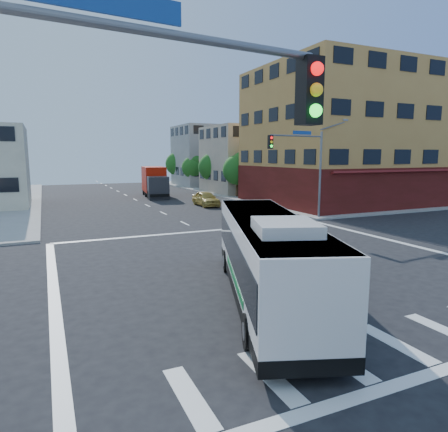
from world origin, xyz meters
name	(u,v)px	position (x,y,z in m)	size (l,w,h in m)	color
ground	(274,266)	(0.00, 0.00, 0.00)	(120.00, 120.00, 0.00)	black
sidewalk_ne	(347,187)	(35.00, 35.00, 0.07)	(50.00, 50.00, 0.15)	gray
corner_building_ne	(346,148)	(19.99, 18.48, 5.89)	(18.10, 15.44, 14.00)	#C08D45
building_east_near	(252,160)	(16.98, 33.98, 4.51)	(12.06, 10.06, 9.00)	#C4B196
building_east_far	(213,156)	(16.98, 47.98, 5.01)	(12.06, 10.06, 10.00)	#9B9B96
signal_mast_ne	(304,157)	(9.08, 10.62, 4.98)	(7.91, 1.13, 8.07)	slate
signal_mast_sw	(89,169)	(-9.08, -10.64, 4.98)	(7.91, 1.01, 8.07)	slate
street_tree_a	(238,168)	(11.90, 27.92, 3.59)	(3.60, 3.60, 5.53)	#352513
street_tree_b	(213,165)	(11.90, 35.92, 3.75)	(3.80, 3.80, 5.79)	#352513
street_tree_c	(193,166)	(11.90, 43.92, 3.46)	(3.40, 3.40, 5.29)	#352513
street_tree_d	(178,162)	(11.90, 51.92, 3.88)	(4.00, 4.00, 6.03)	#352513
transit_bus	(267,256)	(-2.56, -3.61, 1.63)	(6.09, 11.39, 3.33)	black
box_truck	(155,182)	(2.95, 33.27, 1.79)	(3.39, 8.45, 3.70)	#27282D
parked_car	(206,199)	(5.38, 22.17, 0.75)	(1.77, 4.41, 1.50)	gold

